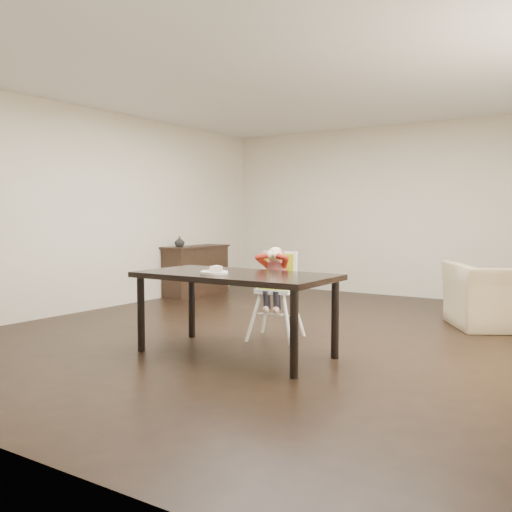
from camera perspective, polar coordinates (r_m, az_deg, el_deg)
The scene contains 8 objects.
ground at distance 6.21m, azimuth 3.25°, elevation -7.75°, with size 7.00×7.00×0.00m, color black.
room_walls at distance 6.11m, azimuth 3.32°, elevation 9.55°, with size 6.02×7.02×2.71m.
dining_table at distance 5.17m, azimuth -2.08°, elevation -2.59°, with size 1.80×0.90×0.75m.
high_chair at distance 5.86m, azimuth 2.07°, elevation -1.82°, with size 0.47×0.47×0.95m.
plate at distance 5.10m, azimuth -4.13°, elevation -1.52°, with size 0.29×0.29×0.07m.
armchair at distance 6.97m, azimuth 23.59°, elevation -2.68°, with size 1.13×0.73×0.99m, color tan.
sideboard at distance 9.23m, azimuth -6.01°, elevation -1.41°, with size 0.44×1.26×0.79m.
vase at distance 8.89m, azimuth -7.65°, elevation 1.42°, with size 0.16×0.16×0.16m, color #99999E.
Camera 1 is at (3.03, -5.27, 1.26)m, focal length 40.00 mm.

